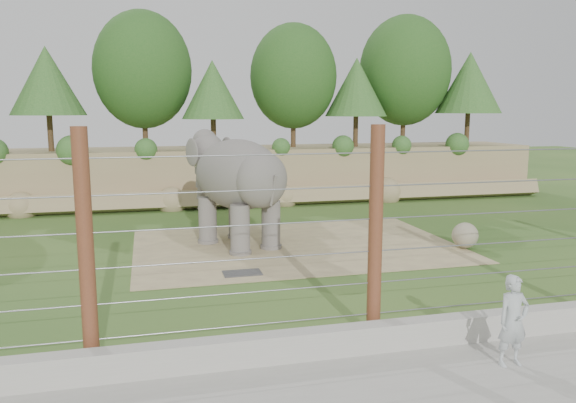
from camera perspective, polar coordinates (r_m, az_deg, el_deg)
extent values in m
plane|color=#355F24|center=(14.98, 1.89, -7.24)|extent=(90.00, 90.00, 0.00)
cube|color=#9A825D|center=(27.26, -5.69, 2.85)|extent=(30.00, 4.00, 2.50)
cube|color=#9A825D|center=(25.12, -4.87, 0.25)|extent=(30.00, 1.37, 1.07)
cylinder|color=#3F2B19|center=(26.62, -22.99, 6.42)|extent=(0.24, 0.24, 1.58)
sphere|color=#184B1A|center=(26.63, -23.28, 11.01)|extent=(3.60, 3.60, 3.60)
cylinder|color=#3F2B19|center=(26.81, -14.32, 7.25)|extent=(0.24, 0.24, 1.92)
sphere|color=#184B1A|center=(26.86, -14.54, 12.82)|extent=(4.40, 4.40, 4.40)
cylinder|color=#3F2B19|center=(25.79, -7.57, 6.80)|extent=(0.24, 0.24, 1.40)
sphere|color=#184B1A|center=(25.79, -7.66, 11.02)|extent=(3.20, 3.20, 3.20)
cylinder|color=#3F2B19|center=(27.52, 0.54, 7.46)|extent=(0.24, 0.24, 1.82)
sphere|color=#184B1A|center=(27.55, 0.55, 12.60)|extent=(4.16, 4.16, 4.16)
cylinder|color=#3F2B19|center=(27.87, 6.88, 7.09)|extent=(0.24, 0.24, 1.50)
sphere|color=#184B1A|center=(27.88, 6.96, 11.29)|extent=(3.44, 3.44, 3.44)
cylinder|color=#3F2B19|center=(29.97, 11.61, 7.62)|extent=(0.24, 0.24, 2.03)
sphere|color=#184B1A|center=(30.03, 11.78, 12.87)|extent=(4.64, 4.64, 4.64)
cylinder|color=#3F2B19|center=(30.37, 17.73, 7.02)|extent=(0.24, 0.24, 1.64)
sphere|color=#184B1A|center=(30.39, 17.94, 11.23)|extent=(3.76, 3.76, 3.76)
cube|color=#958460|center=(17.90, 0.77, -4.47)|extent=(10.00, 7.00, 0.02)
cube|color=#262628|center=(14.87, -4.68, -7.25)|extent=(1.00, 0.60, 0.03)
sphere|color=gray|center=(18.26, 17.54, -3.30)|extent=(0.80, 0.80, 0.80)
cube|color=#A9A59C|center=(10.45, 9.72, -13.35)|extent=(26.00, 0.35, 0.50)
cylinder|color=brown|center=(9.61, -19.84, -4.80)|extent=(0.26, 0.26, 4.00)
cylinder|color=brown|center=(10.36, 8.87, -3.37)|extent=(0.26, 0.26, 4.00)
cylinder|color=gray|center=(10.79, 8.67, -11.17)|extent=(20.00, 0.02, 0.02)
cylinder|color=gray|center=(10.60, 8.75, -8.13)|extent=(20.00, 0.02, 0.02)
cylinder|color=gray|center=(10.43, 8.83, -4.98)|extent=(20.00, 0.02, 0.02)
cylinder|color=gray|center=(10.30, 8.91, -1.74)|extent=(20.00, 0.02, 0.02)
cylinder|color=gray|center=(10.21, 8.99, 1.57)|extent=(20.00, 0.02, 0.02)
cylinder|color=gray|center=(10.15, 9.08, 4.93)|extent=(20.00, 0.02, 0.02)
imported|color=#A7AAB0|center=(10.23, 21.90, -11.18)|extent=(0.58, 0.39, 1.56)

